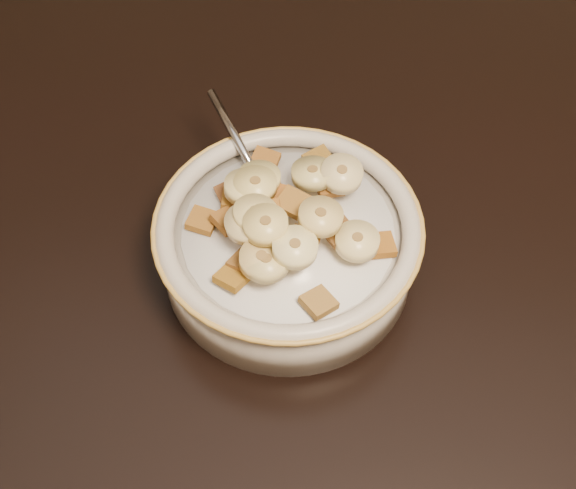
# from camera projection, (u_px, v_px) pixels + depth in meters

# --- Properties ---
(table) EXTENTS (1.40, 0.91, 0.04)m
(table) POSITION_uv_depth(u_px,v_px,m) (378.00, 381.00, 0.58)
(table) COLOR black
(table) RESTS_ON floor
(chair) EXTENTS (0.50, 0.50, 0.92)m
(chair) POSITION_uv_depth(u_px,v_px,m) (318.00, 81.00, 1.17)
(chair) COLOR black
(chair) RESTS_ON floor
(cereal_bowl) EXTENTS (0.19, 0.19, 0.04)m
(cereal_bowl) POSITION_uv_depth(u_px,v_px,m) (288.00, 250.00, 0.60)
(cereal_bowl) COLOR #B2A491
(cereal_bowl) RESTS_ON table
(milk) EXTENTS (0.16, 0.16, 0.00)m
(milk) POSITION_uv_depth(u_px,v_px,m) (288.00, 232.00, 0.58)
(milk) COLOR white
(milk) RESTS_ON cereal_bowl
(spoon) EXTENTS (0.05, 0.06, 0.01)m
(spoon) POSITION_uv_depth(u_px,v_px,m) (270.00, 200.00, 0.59)
(spoon) COLOR #A6ACB6
(spoon) RESTS_ON cereal_bowl
(cereal_square_0) EXTENTS (0.03, 0.03, 0.01)m
(cereal_square_0) POSITION_uv_depth(u_px,v_px,m) (251.00, 193.00, 0.58)
(cereal_square_0) COLOR brown
(cereal_square_0) RESTS_ON milk
(cereal_square_1) EXTENTS (0.03, 0.03, 0.01)m
(cereal_square_1) POSITION_uv_depth(u_px,v_px,m) (246.00, 262.00, 0.55)
(cereal_square_1) COLOR brown
(cereal_square_1) RESTS_ON milk
(cereal_square_2) EXTENTS (0.02, 0.02, 0.01)m
(cereal_square_2) POSITION_uv_depth(u_px,v_px,m) (235.00, 200.00, 0.59)
(cereal_square_2) COLOR brown
(cereal_square_2) RESTS_ON milk
(cereal_square_3) EXTENTS (0.02, 0.03, 0.01)m
(cereal_square_3) POSITION_uv_depth(u_px,v_px,m) (265.00, 161.00, 0.61)
(cereal_square_3) COLOR brown
(cereal_square_3) RESTS_ON milk
(cereal_square_4) EXTENTS (0.02, 0.02, 0.01)m
(cereal_square_4) POSITION_uv_depth(u_px,v_px,m) (380.00, 245.00, 0.57)
(cereal_square_4) COLOR #995D1B
(cereal_square_4) RESTS_ON milk
(cereal_square_5) EXTENTS (0.03, 0.03, 0.01)m
(cereal_square_5) POSITION_uv_depth(u_px,v_px,m) (251.00, 210.00, 0.57)
(cereal_square_5) COLOR brown
(cereal_square_5) RESTS_ON milk
(cereal_square_6) EXTENTS (0.03, 0.03, 0.01)m
(cereal_square_6) POSITION_uv_depth(u_px,v_px,m) (339.00, 232.00, 0.56)
(cereal_square_6) COLOR brown
(cereal_square_6) RESTS_ON milk
(cereal_square_7) EXTENTS (0.02, 0.02, 0.01)m
(cereal_square_7) POSITION_uv_depth(u_px,v_px,m) (202.00, 221.00, 0.58)
(cereal_square_7) COLOR brown
(cereal_square_7) RESTS_ON milk
(cereal_square_8) EXTENTS (0.02, 0.02, 0.01)m
(cereal_square_8) POSITION_uv_depth(u_px,v_px,m) (267.00, 214.00, 0.56)
(cereal_square_8) COLOR brown
(cereal_square_8) RESTS_ON milk
(cereal_square_9) EXTENTS (0.03, 0.03, 0.01)m
(cereal_square_9) POSITION_uv_depth(u_px,v_px,m) (269.00, 189.00, 0.58)
(cereal_square_9) COLOR brown
(cereal_square_9) RESTS_ON milk
(cereal_square_10) EXTENTS (0.03, 0.03, 0.01)m
(cereal_square_10) POSITION_uv_depth(u_px,v_px,m) (293.00, 202.00, 0.57)
(cereal_square_10) COLOR olive
(cereal_square_10) RESTS_ON milk
(cereal_square_11) EXTENTS (0.02, 0.02, 0.01)m
(cereal_square_11) POSITION_uv_depth(u_px,v_px,m) (239.00, 196.00, 0.59)
(cereal_square_11) COLOR brown
(cereal_square_11) RESTS_ON milk
(cereal_square_12) EXTENTS (0.03, 0.03, 0.01)m
(cereal_square_12) POSITION_uv_depth(u_px,v_px,m) (329.00, 184.00, 0.59)
(cereal_square_12) COLOR brown
(cereal_square_12) RESTS_ON milk
(cereal_square_13) EXTENTS (0.02, 0.02, 0.01)m
(cereal_square_13) POSITION_uv_depth(u_px,v_px,m) (304.00, 242.00, 0.55)
(cereal_square_13) COLOR brown
(cereal_square_13) RESTS_ON milk
(cereal_square_14) EXTENTS (0.03, 0.03, 0.01)m
(cereal_square_14) POSITION_uv_depth(u_px,v_px,m) (231.00, 193.00, 0.59)
(cereal_square_14) COLOR brown
(cereal_square_14) RESTS_ON milk
(cereal_square_15) EXTENTS (0.03, 0.03, 0.01)m
(cereal_square_15) POSITION_uv_depth(u_px,v_px,m) (229.00, 220.00, 0.57)
(cereal_square_15) COLOR brown
(cereal_square_15) RESTS_ON milk
(cereal_square_16) EXTENTS (0.03, 0.03, 0.01)m
(cereal_square_16) POSITION_uv_depth(u_px,v_px,m) (233.00, 277.00, 0.55)
(cereal_square_16) COLOR brown
(cereal_square_16) RESTS_ON milk
(cereal_square_17) EXTENTS (0.02, 0.02, 0.01)m
(cereal_square_17) POSITION_uv_depth(u_px,v_px,m) (272.00, 195.00, 0.58)
(cereal_square_17) COLOR brown
(cereal_square_17) RESTS_ON milk
(cereal_square_18) EXTENTS (0.03, 0.03, 0.01)m
(cereal_square_18) POSITION_uv_depth(u_px,v_px,m) (319.00, 161.00, 0.61)
(cereal_square_18) COLOR olive
(cereal_square_18) RESTS_ON milk
(cereal_square_19) EXTENTS (0.03, 0.03, 0.01)m
(cereal_square_19) POSITION_uv_depth(u_px,v_px,m) (319.00, 302.00, 0.54)
(cereal_square_19) COLOR olive
(cereal_square_19) RESTS_ON milk
(banana_slice_0) EXTENTS (0.04, 0.04, 0.01)m
(banana_slice_0) POSITION_uv_depth(u_px,v_px,m) (262.00, 259.00, 0.54)
(banana_slice_0) COLOR #F2D283
(banana_slice_0) RESTS_ON milk
(banana_slice_1) EXTENTS (0.04, 0.04, 0.01)m
(banana_slice_1) POSITION_uv_depth(u_px,v_px,m) (255.00, 215.00, 0.55)
(banana_slice_1) COLOR #E3D077
(banana_slice_1) RESTS_ON milk
(banana_slice_2) EXTENTS (0.04, 0.04, 0.01)m
(banana_slice_2) POSITION_uv_depth(u_px,v_px,m) (321.00, 217.00, 0.55)
(banana_slice_2) COLOR #F9D97D
(banana_slice_2) RESTS_ON milk
(banana_slice_3) EXTENTS (0.03, 0.03, 0.01)m
(banana_slice_3) POSITION_uv_depth(u_px,v_px,m) (357.00, 241.00, 0.55)
(banana_slice_3) COLOR beige
(banana_slice_3) RESTS_ON milk
(banana_slice_4) EXTENTS (0.04, 0.04, 0.01)m
(banana_slice_4) POSITION_uv_depth(u_px,v_px,m) (255.00, 185.00, 0.57)
(banana_slice_4) COLOR #E0C983
(banana_slice_4) RESTS_ON milk
(banana_slice_5) EXTENTS (0.04, 0.04, 0.02)m
(banana_slice_5) POSITION_uv_depth(u_px,v_px,m) (342.00, 174.00, 0.58)
(banana_slice_5) COLOR beige
(banana_slice_5) RESTS_ON milk
(banana_slice_6) EXTENTS (0.04, 0.04, 0.01)m
(banana_slice_6) POSITION_uv_depth(u_px,v_px,m) (266.00, 262.00, 0.54)
(banana_slice_6) COLOR #D3B76F
(banana_slice_6) RESTS_ON milk
(banana_slice_7) EXTENTS (0.03, 0.03, 0.02)m
(banana_slice_7) POSITION_uv_depth(u_px,v_px,m) (247.00, 223.00, 0.55)
(banana_slice_7) COLOR beige
(banana_slice_7) RESTS_ON milk
(banana_slice_8) EXTENTS (0.03, 0.03, 0.01)m
(banana_slice_8) POSITION_uv_depth(u_px,v_px,m) (266.00, 225.00, 0.54)
(banana_slice_8) COLOR #EAD07F
(banana_slice_8) RESTS_ON milk
(banana_slice_9) EXTENTS (0.04, 0.04, 0.01)m
(banana_slice_9) POSITION_uv_depth(u_px,v_px,m) (259.00, 179.00, 0.58)
(banana_slice_9) COLOR #EED783
(banana_slice_9) RESTS_ON milk
(banana_slice_10) EXTENTS (0.04, 0.04, 0.01)m
(banana_slice_10) POSITION_uv_depth(u_px,v_px,m) (246.00, 187.00, 0.57)
(banana_slice_10) COLOR #FDEA8F
(banana_slice_10) RESTS_ON milk
(banana_slice_11) EXTENTS (0.03, 0.03, 0.01)m
(banana_slice_11) POSITION_uv_depth(u_px,v_px,m) (295.00, 247.00, 0.54)
(banana_slice_11) COLOR #F6EEA5
(banana_slice_11) RESTS_ON milk
(banana_slice_12) EXTENTS (0.04, 0.04, 0.02)m
(banana_slice_12) POSITION_uv_depth(u_px,v_px,m) (312.00, 173.00, 0.59)
(banana_slice_12) COLOR beige
(banana_slice_12) RESTS_ON milk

